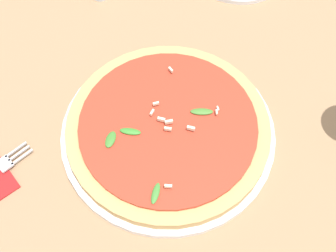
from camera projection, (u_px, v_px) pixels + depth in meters
The scene contains 2 objects.
ground_plane at pixel (181, 132), 0.79m from camera, with size 6.00×6.00×0.00m, color #9E7A56.
pizza_arugula_main at pixel (168, 130), 0.77m from camera, with size 0.36×0.36×0.05m.
Camera 1 is at (-0.26, -0.29, 0.69)m, focal length 50.00 mm.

